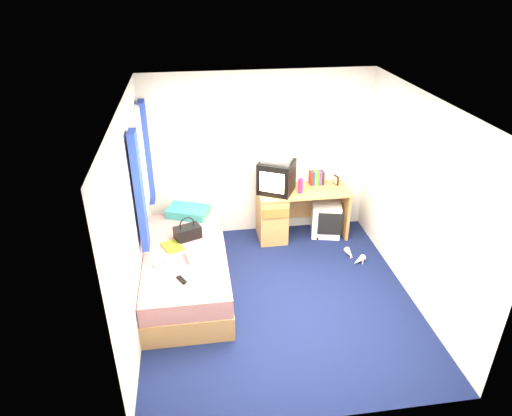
{
  "coord_description": "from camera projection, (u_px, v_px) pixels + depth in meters",
  "views": [
    {
      "loc": [
        -0.91,
        -4.3,
        3.59
      ],
      "look_at": [
        -0.18,
        0.7,
        0.9
      ],
      "focal_mm": 32.0,
      "sensor_mm": 36.0,
      "label": 1
    }
  ],
  "objects": [
    {
      "name": "window_assembly",
      "position": [
        142.0,
        170.0,
        5.49
      ],
      "size": [
        0.11,
        1.42,
        1.4
      ],
      "color": "silver",
      "rests_on": "room_shell"
    },
    {
      "name": "handbag",
      "position": [
        188.0,
        232.0,
        5.74
      ],
      "size": [
        0.37,
        0.29,
        0.3
      ],
      "rotation": [
        0.0,
        0.0,
        0.37
      ],
      "color": "black",
      "rests_on": "bed"
    },
    {
      "name": "pillow",
      "position": [
        188.0,
        212.0,
        6.27
      ],
      "size": [
        0.63,
        0.52,
        0.12
      ],
      "primitive_type": "cube",
      "rotation": [
        0.0,
        0.0,
        -0.37
      ],
      "color": "#174F98",
      "rests_on": "bed"
    },
    {
      "name": "white_heels",
      "position": [
        354.0,
        257.0,
        6.28
      ],
      "size": [
        0.24,
        0.39,
        0.09
      ],
      "color": "silver",
      "rests_on": "ground"
    },
    {
      "name": "desk",
      "position": [
        283.0,
        212.0,
        6.67
      ],
      "size": [
        1.3,
        0.55,
        0.75
      ],
      "color": "tan",
      "rests_on": "ground"
    },
    {
      "name": "crt_tv",
      "position": [
        276.0,
        177.0,
        6.38
      ],
      "size": [
        0.6,
        0.59,
        0.46
      ],
      "rotation": [
        0.0,
        0.0,
        -0.48
      ],
      "color": "black",
      "rests_on": "desk"
    },
    {
      "name": "vcr",
      "position": [
        277.0,
        159.0,
        6.26
      ],
      "size": [
        0.49,
        0.43,
        0.08
      ],
      "primitive_type": "cube",
      "rotation": [
        0.0,
        0.0,
        -0.44
      ],
      "color": "#B4B4B7",
      "rests_on": "crt_tv"
    },
    {
      "name": "aerosol_can",
      "position": [
        293.0,
        184.0,
        6.51
      ],
      "size": [
        0.06,
        0.06,
        0.16
      ],
      "primitive_type": "cylinder",
      "rotation": [
        0.0,
        0.0,
        -0.34
      ],
      "color": "white",
      "rests_on": "desk"
    },
    {
      "name": "towel",
      "position": [
        200.0,
        253.0,
        5.38
      ],
      "size": [
        0.34,
        0.31,
        0.1
      ],
      "primitive_type": "cube",
      "rotation": [
        0.0,
        0.0,
        0.21
      ],
      "color": "white",
      "rests_on": "bed"
    },
    {
      "name": "room_shell",
      "position": [
        282.0,
        192.0,
        4.88
      ],
      "size": [
        3.4,
        3.4,
        3.4
      ],
      "color": "white",
      "rests_on": "ground"
    },
    {
      "name": "ground",
      "position": [
        279.0,
        299.0,
        5.56
      ],
      "size": [
        3.4,
        3.4,
        0.0
      ],
      "primitive_type": "plane",
      "color": "#0C1438",
      "rests_on": "ground"
    },
    {
      "name": "bed",
      "position": [
        187.0,
        271.0,
        5.62
      ],
      "size": [
        1.01,
        2.0,
        0.54
      ],
      "color": "tan",
      "rests_on": "ground"
    },
    {
      "name": "pink_water_bottle",
      "position": [
        300.0,
        186.0,
        6.4
      ],
      "size": [
        0.08,
        0.08,
        0.2
      ],
      "primitive_type": "cylinder",
      "rotation": [
        0.0,
        0.0,
        0.2
      ],
      "color": "#E32065",
      "rests_on": "desk"
    },
    {
      "name": "colour_swatch_fan",
      "position": [
        189.0,
        283.0,
        4.95
      ],
      "size": [
        0.2,
        0.19,
        0.01
      ],
      "primitive_type": "cube",
      "rotation": [
        0.0,
        0.0,
        -0.75
      ],
      "color": "yellow",
      "rests_on": "bed"
    },
    {
      "name": "storage_cube",
      "position": [
        326.0,
        218.0,
        6.81
      ],
      "size": [
        0.49,
        0.49,
        0.52
      ],
      "primitive_type": "cube",
      "rotation": [
        0.0,
        0.0,
        -0.22
      ],
      "color": "white",
      "rests_on": "ground"
    },
    {
      "name": "picture_frame",
      "position": [
        336.0,
        180.0,
        6.67
      ],
      "size": [
        0.05,
        0.12,
        0.14
      ],
      "primitive_type": "cube",
      "rotation": [
        0.0,
        0.0,
        0.3
      ],
      "color": "black",
      "rests_on": "desk"
    },
    {
      "name": "book_row",
      "position": [
        317.0,
        178.0,
        6.67
      ],
      "size": [
        0.2,
        0.13,
        0.2
      ],
      "color": "maroon",
      "rests_on": "desk"
    },
    {
      "name": "magazine",
      "position": [
        172.0,
        246.0,
        5.59
      ],
      "size": [
        0.31,
        0.34,
        0.01
      ],
      "primitive_type": "cube",
      "rotation": [
        0.0,
        0.0,
        0.44
      ],
      "color": "yellow",
      "rests_on": "bed"
    },
    {
      "name": "remote_control",
      "position": [
        182.0,
        280.0,
        4.99
      ],
      "size": [
        0.12,
        0.16,
        0.02
      ],
      "primitive_type": "cube",
      "rotation": [
        0.0,
        0.0,
        0.52
      ],
      "color": "black",
      "rests_on": "bed"
    },
    {
      "name": "water_bottle",
      "position": [
        162.0,
        261.0,
        5.27
      ],
      "size": [
        0.19,
        0.19,
        0.07
      ],
      "primitive_type": "cylinder",
      "rotation": [
        0.0,
        1.57,
        0.78
      ],
      "color": "white",
      "rests_on": "bed"
    }
  ]
}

